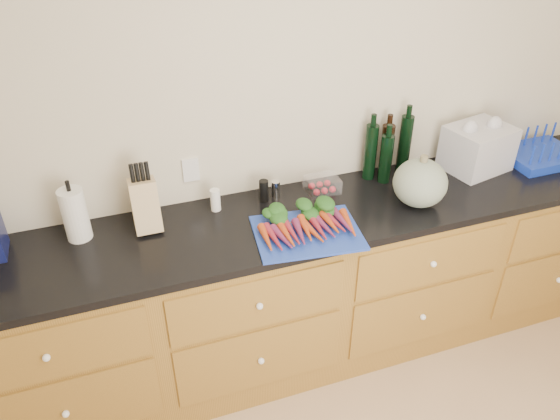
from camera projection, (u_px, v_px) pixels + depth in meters
name	position (u px, v px, depth m)	size (l,w,h in m)	color
wall_back	(304.00, 117.00, 2.75)	(4.10, 0.05, 2.60)	beige
cabinets	(322.00, 285.00, 2.96)	(3.60, 0.64, 0.90)	brown
countertop	(326.00, 213.00, 2.71)	(3.64, 0.62, 0.04)	black
cutting_board	(307.00, 233.00, 2.52)	(0.48, 0.37, 0.01)	#1D3AA4
carrots	(305.00, 224.00, 2.53)	(0.44, 0.30, 0.06)	#C04216
squash	(420.00, 183.00, 2.68)	(0.27, 0.27, 0.24)	slate
paper_towel	(75.00, 215.00, 2.43)	(0.11, 0.11, 0.25)	white
knife_block	(145.00, 205.00, 2.51)	(0.12, 0.12, 0.24)	tan
grinder_salt	(215.00, 200.00, 2.67)	(0.05, 0.05, 0.11)	white
grinder_pepper	(264.00, 191.00, 2.73)	(0.05, 0.05, 0.12)	black
canister_chrome	(276.00, 190.00, 2.76)	(0.04, 0.04, 0.10)	silver
tomato_box	(322.00, 185.00, 2.82)	(0.17, 0.13, 0.08)	white
bottles	(387.00, 151.00, 2.90)	(0.27, 0.14, 0.33)	black
grocery_bag	(478.00, 148.00, 2.99)	(0.33, 0.27, 0.24)	silver
dish_rack	(540.00, 153.00, 3.12)	(0.40, 0.32, 0.16)	#1331AB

